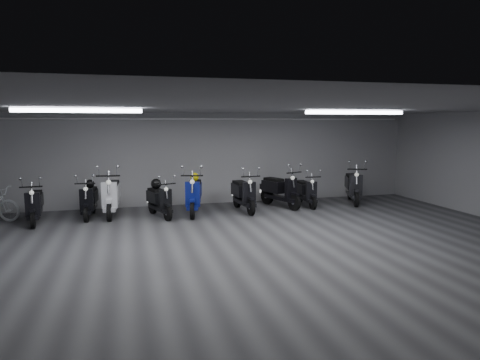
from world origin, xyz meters
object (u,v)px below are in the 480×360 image
object	(u,v)px
scooter_3	(159,195)
helmet_1	(156,184)
helmet_0	(194,177)
scooter_2	(111,189)
scooter_8	(306,187)
scooter_1	(89,195)
scooter_9	(354,181)
scooter_5	(244,188)
scooter_0	(34,199)
scooter_4	(194,189)
helmet_2	(90,184)
scooter_7	(280,185)

from	to	relation	value
scooter_3	helmet_1	bearing A→B (deg)	90.00
helmet_0	helmet_1	world-z (taller)	helmet_0
scooter_2	scooter_8	size ratio (longest dim) A/B	1.23
scooter_1	scooter_9	xyz separation A→B (m)	(7.81, 0.04, 0.09)
scooter_1	scooter_3	distance (m)	1.85
scooter_5	scooter_0	bearing A→B (deg)	176.69
helmet_0	scooter_9	bearing A→B (deg)	0.64
scooter_4	scooter_5	size ratio (longest dim) A/B	1.07
helmet_2	helmet_0	bearing A→B (deg)	-4.98
scooter_9	scooter_1	bearing A→B (deg)	-158.39
scooter_9	helmet_1	size ratio (longest dim) A/B	6.77
scooter_9	helmet_1	bearing A→B (deg)	-156.40
scooter_4	helmet_1	bearing A→B (deg)	-170.92
scooter_4	helmet_2	xyz separation A→B (m)	(-2.73, 0.50, 0.17)
scooter_0	helmet_1	bearing A→B (deg)	-2.98
scooter_1	scooter_7	xyz separation A→B (m)	(5.38, 0.04, 0.07)
scooter_4	helmet_1	distance (m)	1.03
scooter_7	helmet_1	distance (m)	3.66
scooter_3	scooter_7	bearing A→B (deg)	-10.56
scooter_5	scooter_7	world-z (taller)	scooter_7
scooter_9	scooter_2	bearing A→B (deg)	-158.86
scooter_4	scooter_9	size ratio (longest dim) A/B	1.01
scooter_1	helmet_1	world-z (taller)	scooter_1
helmet_2	scooter_4	bearing A→B (deg)	-10.41
scooter_5	helmet_1	distance (m)	2.44
scooter_7	scooter_8	size ratio (longest dim) A/B	1.15
scooter_2	helmet_0	xyz separation A→B (m)	(2.25, -0.08, 0.28)
scooter_3	scooter_9	world-z (taller)	scooter_9
scooter_9	helmet_0	bearing A→B (deg)	-158.06
scooter_5	helmet_2	world-z (taller)	scooter_5
scooter_1	scooter_4	bearing A→B (deg)	-1.61
scooter_4	scooter_8	xyz separation A→B (m)	(3.43, 0.25, -0.12)
scooter_5	scooter_2	bearing A→B (deg)	170.90
scooter_0	scooter_3	size ratio (longest dim) A/B	1.05
scooter_7	scooter_8	bearing A→B (deg)	-25.30
scooter_1	helmet_0	bearing A→B (deg)	3.77
scooter_5	helmet_0	world-z (taller)	scooter_5
scooter_3	helmet_2	size ratio (longest dim) A/B	6.82
scooter_0	scooter_5	bearing A→B (deg)	-4.68
scooter_4	helmet_0	world-z (taller)	scooter_4
scooter_7	helmet_2	bearing A→B (deg)	157.02
scooter_5	helmet_1	size ratio (longest dim) A/B	6.37
scooter_2	helmet_1	distance (m)	1.21
scooter_0	scooter_4	distance (m)	4.01
scooter_4	scooter_7	size ratio (longest dim) A/B	1.04
scooter_2	scooter_9	world-z (taller)	scooter_2
helmet_0	helmet_2	world-z (taller)	helmet_0
scooter_0	scooter_2	size ratio (longest dim) A/B	0.86
scooter_5	helmet_2	bearing A→B (deg)	169.29
scooter_3	scooter_5	world-z (taller)	scooter_5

